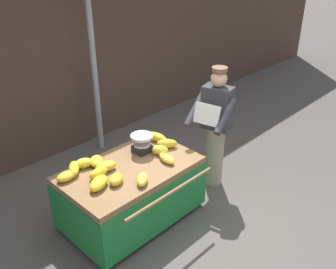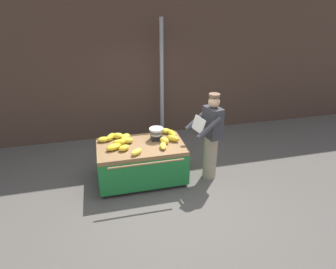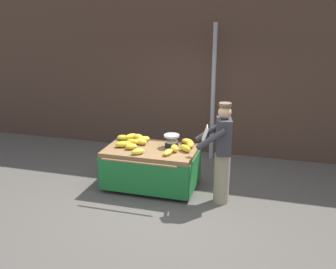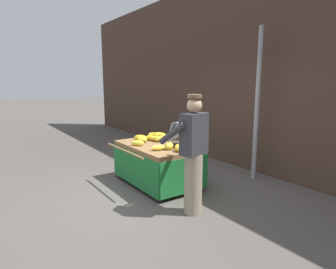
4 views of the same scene
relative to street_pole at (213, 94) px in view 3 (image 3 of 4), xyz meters
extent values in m
plane|color=#514C47|center=(-0.36, -2.23, -1.44)|extent=(60.00, 60.00, 0.00)
cube|color=#473328|center=(-0.36, 0.47, 0.65)|extent=(16.00, 0.24, 4.19)
cylinder|color=gray|center=(0.00, 0.00, 0.00)|extent=(0.09, 0.09, 2.88)
cube|color=olive|center=(-0.80, -1.73, -0.73)|extent=(1.61, 0.99, 0.08)
cylinder|color=black|center=(-1.53, -1.73, -1.09)|extent=(0.05, 0.71, 0.71)
cylinder|color=#B7B7BC|center=(-1.56, -1.73, -1.09)|extent=(0.01, 0.13, 0.13)
cylinder|color=black|center=(-0.08, -1.73, -1.09)|extent=(0.05, 0.71, 0.71)
cylinder|color=#B7B7BC|center=(-0.05, -1.73, -1.09)|extent=(0.01, 0.13, 0.13)
cylinder|color=#4C4742|center=(-0.80, -1.32, -1.11)|extent=(0.05, 0.05, 0.67)
cube|color=#1E7233|center=(-0.80, -2.23, -1.07)|extent=(1.61, 0.02, 0.60)
cube|color=#1E7233|center=(-0.80, -1.24, -1.07)|extent=(1.61, 0.02, 0.60)
cube|color=#1E7233|center=(-1.61, -1.73, -1.07)|extent=(0.02, 0.99, 0.60)
cube|color=#1E7233|center=(0.00, -1.73, -1.07)|extent=(0.02, 0.99, 0.60)
cylinder|color=olive|center=(-0.80, -2.41, -0.71)|extent=(1.29, 0.04, 0.04)
cube|color=black|center=(-0.47, -1.57, -0.65)|extent=(0.20, 0.20, 0.09)
cylinder|color=#B7B7BC|center=(-0.47, -1.57, -0.55)|extent=(0.02, 0.02, 0.11)
cylinder|color=#B7B7BC|center=(-0.47, -1.57, -0.47)|extent=(0.28, 0.28, 0.03)
cylinder|color=#B7B7BC|center=(-0.47, -1.57, -0.58)|extent=(0.21, 0.21, 0.03)
ellipsoid|color=gold|center=(-0.24, -1.34, -0.64)|extent=(0.27, 0.23, 0.10)
ellipsoid|color=yellow|center=(-0.36, -1.78, -0.63)|extent=(0.22, 0.23, 0.12)
ellipsoid|color=gold|center=(-1.05, -1.59, -0.64)|extent=(0.28, 0.20, 0.11)
ellipsoid|color=gold|center=(-1.30, -1.80, -0.64)|extent=(0.33, 0.28, 0.11)
ellipsoid|color=gold|center=(-1.13, -1.88, -0.64)|extent=(0.26, 0.24, 0.10)
ellipsoid|color=gold|center=(-0.14, -1.49, -0.63)|extent=(0.20, 0.32, 0.11)
ellipsoid|color=gold|center=(-1.05, -1.42, -0.64)|extent=(0.27, 0.28, 0.10)
ellipsoid|color=yellow|center=(-1.19, -1.36, -0.63)|extent=(0.24, 0.20, 0.12)
ellipsoid|color=yellow|center=(-0.93, -2.08, -0.64)|extent=(0.26, 0.25, 0.10)
ellipsoid|color=gold|center=(-1.19, -1.65, -0.63)|extent=(0.23, 0.12, 0.11)
ellipsoid|color=gold|center=(-0.18, -1.72, -0.63)|extent=(0.28, 0.27, 0.12)
ellipsoid|color=gold|center=(-1.33, -1.37, -0.63)|extent=(0.25, 0.30, 0.12)
ellipsoid|color=gold|center=(-1.47, -1.43, -0.64)|extent=(0.24, 0.16, 0.10)
ellipsoid|color=yellow|center=(-0.42, -1.96, -0.65)|extent=(0.16, 0.27, 0.09)
cylinder|color=gray|center=(0.51, -1.97, -1.00)|extent=(0.26, 0.26, 0.88)
cube|color=#333338|center=(0.51, -1.97, -0.27)|extent=(0.30, 0.42, 0.58)
sphere|color=tan|center=(0.51, -1.97, 0.12)|extent=(0.21, 0.21, 0.21)
cylinder|color=brown|center=(0.51, -1.97, 0.25)|extent=(0.20, 0.20, 0.05)
cylinder|color=#333338|center=(0.34, -2.22, -0.26)|extent=(0.49, 0.19, 0.37)
cylinder|color=#333338|center=(0.25, -1.81, -0.26)|extent=(0.49, 0.19, 0.37)
cube|color=silver|center=(0.21, -2.03, -0.25)|extent=(0.16, 0.35, 0.25)
camera|label=1|loc=(-3.12, -4.61, 1.65)|focal=39.60mm
camera|label=2|loc=(-1.44, -6.46, 1.75)|focal=30.52mm
camera|label=3|loc=(1.22, -7.78, 1.61)|focal=40.55mm
camera|label=4|loc=(3.54, -4.51, 0.45)|focal=30.87mm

